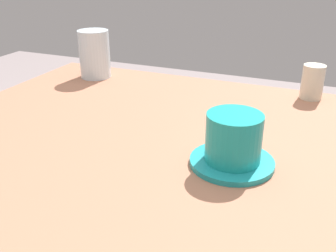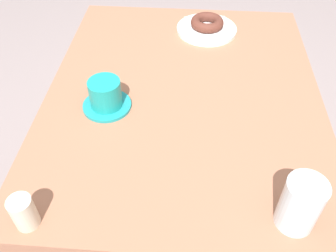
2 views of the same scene
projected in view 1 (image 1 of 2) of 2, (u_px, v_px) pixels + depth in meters
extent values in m
cube|color=#A1694E|center=(93.00, 176.00, 0.61)|extent=(0.97, 0.76, 0.05)
cylinder|color=#965E4C|center=(285.00, 239.00, 1.03)|extent=(0.06, 0.06, 0.71)
cylinder|color=#965E4C|center=(101.00, 192.00, 1.22)|extent=(0.06, 0.06, 0.71)
cylinder|color=silver|center=(95.00, 54.00, 0.98)|extent=(0.08, 0.08, 0.12)
cylinder|color=teal|center=(232.00, 162.00, 0.59)|extent=(0.13, 0.13, 0.01)
cylinder|color=teal|center=(234.00, 138.00, 0.57)|extent=(0.08, 0.08, 0.07)
cylinder|color=black|center=(235.00, 117.00, 0.56)|extent=(0.07, 0.07, 0.00)
cylinder|color=beige|center=(313.00, 82.00, 0.84)|extent=(0.05, 0.05, 0.08)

